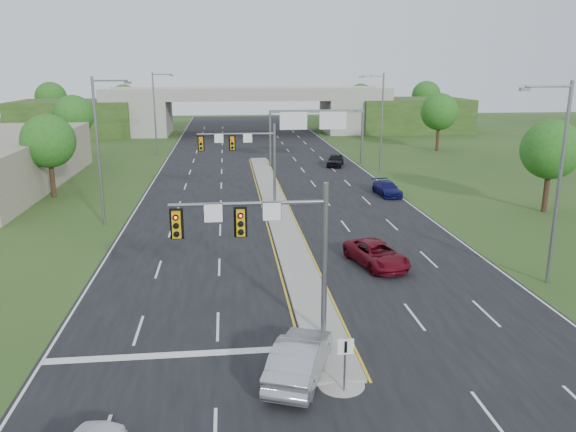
% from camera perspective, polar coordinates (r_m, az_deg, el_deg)
% --- Properties ---
extents(ground, '(240.00, 240.00, 0.00)m').
position_cam_1_polar(ground, '(25.67, 3.61, -12.11)').
color(ground, '#264117').
rests_on(ground, ground).
extents(road, '(24.00, 160.00, 0.02)m').
position_cam_1_polar(road, '(58.82, -2.20, 3.49)').
color(road, black).
rests_on(road, ground).
extents(median, '(2.00, 54.00, 0.16)m').
position_cam_1_polar(median, '(47.13, -1.14, 0.73)').
color(median, gray).
rests_on(median, road).
extents(median_nose, '(2.00, 2.00, 0.16)m').
position_cam_1_polar(median_nose, '(22.19, 5.44, -16.52)').
color(median_nose, gray).
rests_on(median_nose, road).
extents(lane_markings, '(23.72, 160.00, 0.01)m').
position_cam_1_polar(lane_markings, '(52.83, -2.37, 2.19)').
color(lane_markings, gold).
rests_on(lane_markings, road).
extents(signal_mast_near, '(6.62, 0.60, 7.00)m').
position_cam_1_polar(signal_mast_near, '(23.55, -1.62, -2.19)').
color(signal_mast_near, slate).
rests_on(signal_mast_near, ground).
extents(signal_mast_far, '(6.62, 0.60, 7.00)m').
position_cam_1_polar(signal_mast_far, '(47.97, -4.09, 6.58)').
color(signal_mast_far, slate).
rests_on(signal_mast_far, ground).
extents(keep_right_sign, '(0.60, 0.13, 2.20)m').
position_cam_1_polar(keep_right_sign, '(21.04, 5.83, -13.96)').
color(keep_right_sign, slate).
rests_on(keep_right_sign, ground).
extents(sign_gantry, '(11.58, 0.44, 6.67)m').
position_cam_1_polar(sign_gantry, '(68.58, 2.80, 9.53)').
color(sign_gantry, slate).
rests_on(sign_gantry, ground).
extents(overpass, '(80.00, 14.00, 8.10)m').
position_cam_1_polar(overpass, '(102.91, -4.06, 10.37)').
color(overpass, gray).
rests_on(overpass, ground).
extents(lightpole_l_mid, '(2.85, 0.25, 11.00)m').
position_cam_1_polar(lightpole_l_mid, '(43.85, -18.52, 6.88)').
color(lightpole_l_mid, slate).
rests_on(lightpole_l_mid, ground).
extents(lightpole_l_far, '(2.85, 0.25, 11.00)m').
position_cam_1_polar(lightpole_l_far, '(78.25, -13.26, 10.46)').
color(lightpole_l_far, slate).
rests_on(lightpole_l_far, ground).
extents(lightpole_r_near, '(2.85, 0.25, 11.00)m').
position_cam_1_polar(lightpole_r_near, '(33.00, 25.64, 3.77)').
color(lightpole_r_near, slate).
rests_on(lightpole_r_near, ground).
extents(lightpole_r_far, '(2.85, 0.25, 11.00)m').
position_cam_1_polar(lightpole_r_far, '(65.11, 9.35, 9.83)').
color(lightpole_r_far, slate).
rests_on(lightpole_r_far, ground).
extents(tree_l_near, '(4.80, 4.80, 7.60)m').
position_cam_1_polar(tree_l_near, '(55.25, -23.17, 7.00)').
color(tree_l_near, '#382316').
rests_on(tree_l_near, ground).
extents(tree_l_mid, '(5.20, 5.20, 8.12)m').
position_cam_1_polar(tree_l_mid, '(80.27, -20.94, 9.56)').
color(tree_l_mid, '#382316').
rests_on(tree_l_mid, ground).
extents(tree_r_near, '(4.80, 4.80, 7.60)m').
position_cam_1_polar(tree_r_near, '(50.28, 25.17, 6.11)').
color(tree_r_near, '#382316').
rests_on(tree_r_near, ground).
extents(tree_r_mid, '(5.20, 5.20, 8.12)m').
position_cam_1_polar(tree_r_mid, '(83.36, 15.12, 10.18)').
color(tree_r_mid, '#382316').
rests_on(tree_r_mid, ground).
extents(tree_back_a, '(6.00, 6.00, 8.85)m').
position_cam_1_polar(tree_back_a, '(121.49, -22.94, 11.02)').
color(tree_back_a, '#382316').
rests_on(tree_back_a, ground).
extents(tree_back_b, '(5.60, 5.60, 8.32)m').
position_cam_1_polar(tree_back_b, '(118.36, -16.29, 11.36)').
color(tree_back_b, '#382316').
rests_on(tree_back_b, ground).
extents(tree_back_c, '(5.60, 5.60, 8.32)m').
position_cam_1_polar(tree_back_c, '(120.00, 7.41, 11.86)').
color(tree_back_c, '#382316').
rests_on(tree_back_c, ground).
extents(tree_back_d, '(6.00, 6.00, 8.85)m').
position_cam_1_polar(tree_back_d, '(124.01, 13.86, 11.81)').
color(tree_back_d, '#382316').
rests_on(tree_back_d, ground).
extents(car_silver, '(3.34, 5.22, 1.62)m').
position_cam_1_polar(car_silver, '(22.23, 1.18, -14.20)').
color(car_silver, '#939399').
rests_on(car_silver, road).
extents(car_far_a, '(3.54, 5.54, 1.42)m').
position_cam_1_polar(car_far_a, '(34.29, 8.99, -3.84)').
color(car_far_a, '#5A0914').
rests_on(car_far_a, road).
extents(car_far_b, '(2.13, 4.55, 1.28)m').
position_cam_1_polar(car_far_b, '(53.23, 10.03, 2.77)').
color(car_far_b, '#0B0C46').
rests_on(car_far_b, road).
extents(car_far_c, '(2.97, 4.62, 1.46)m').
position_cam_1_polar(car_far_c, '(68.34, 4.83, 5.69)').
color(car_far_c, black).
rests_on(car_far_c, road).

